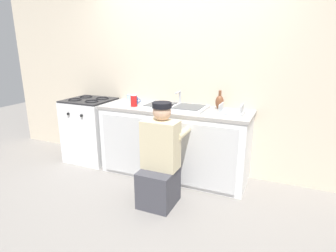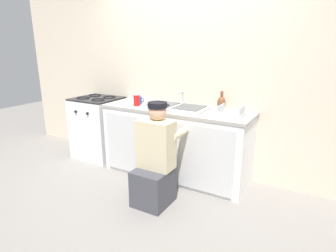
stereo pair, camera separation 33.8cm
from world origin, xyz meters
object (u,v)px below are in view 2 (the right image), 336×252
at_px(coffee_mug, 139,100).
at_px(vase_decorative, 221,103).
at_px(sink_double_basin, 176,107).
at_px(plumber_person, 155,163).
at_px(soda_cup_red, 137,100).
at_px(dish_rack_tray, 231,113).
at_px(stove_range, 98,127).
at_px(water_glass, 134,97).

distance_m(coffee_mug, vase_decorative, 1.11).
xyz_separation_m(sink_double_basin, plumber_person, (0.13, -0.70, -0.46)).
bearing_deg(coffee_mug, sink_double_basin, -1.60).
bearing_deg(soda_cup_red, dish_rack_tray, 4.74).
height_order(coffee_mug, vase_decorative, vase_decorative).
bearing_deg(sink_double_basin, coffee_mug, 178.40).
xyz_separation_m(stove_range, dish_rack_tray, (2.04, -0.01, 0.47)).
height_order(stove_range, dish_rack_tray, dish_rack_tray).
xyz_separation_m(stove_range, water_glass, (0.59, 0.13, 0.50)).
bearing_deg(water_glass, coffee_mug, -34.35).
bearing_deg(soda_cup_red, coffee_mug, 113.57).
bearing_deg(coffee_mug, soda_cup_red, -66.43).
distance_m(water_glass, coffee_mug, 0.21).
height_order(stove_range, plumber_person, plumber_person).
bearing_deg(coffee_mug, dish_rack_tray, -1.35).
xyz_separation_m(plumber_person, soda_cup_red, (-0.64, 0.59, 0.52)).
xyz_separation_m(dish_rack_tray, vase_decorative, (-0.18, 0.19, 0.07)).
height_order(sink_double_basin, water_glass, sink_double_basin).
relative_size(water_glass, dish_rack_tray, 0.36).
distance_m(dish_rack_tray, vase_decorative, 0.27).
relative_size(sink_double_basin, dish_rack_tray, 2.86).
bearing_deg(vase_decorative, coffee_mug, -171.76).
height_order(stove_range, vase_decorative, vase_decorative).
relative_size(sink_double_basin, coffee_mug, 6.35).
bearing_deg(sink_double_basin, dish_rack_tray, -1.15).
height_order(sink_double_basin, dish_rack_tray, sink_double_basin).
xyz_separation_m(soda_cup_red, vase_decorative, (1.04, 0.29, 0.01)).
bearing_deg(stove_range, dish_rack_tray, -0.34).
relative_size(stove_range, coffee_mug, 7.37).
height_order(sink_double_basin, plumber_person, plumber_person).
distance_m(stove_range, dish_rack_tray, 2.09).
relative_size(sink_double_basin, soda_cup_red, 5.26).
xyz_separation_m(plumber_person, dish_rack_tray, (0.58, 0.69, 0.47)).
bearing_deg(coffee_mug, vase_decorative, 8.24).
xyz_separation_m(water_glass, dish_rack_tray, (1.45, -0.15, -0.03)).
bearing_deg(plumber_person, soda_cup_red, 137.66).
bearing_deg(stove_range, coffee_mug, 1.38).
xyz_separation_m(stove_range, vase_decorative, (1.86, 0.18, 0.54)).
distance_m(sink_double_basin, dish_rack_tray, 0.71).
bearing_deg(plumber_person, coffee_mug, 134.30).
distance_m(stove_range, soda_cup_red, 0.97).
relative_size(water_glass, coffee_mug, 0.79).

